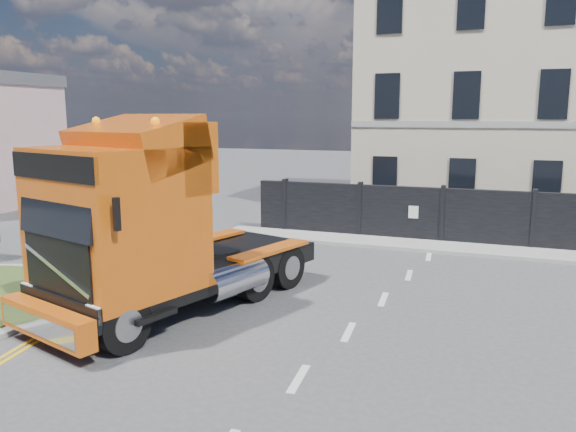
% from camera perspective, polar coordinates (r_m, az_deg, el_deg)
% --- Properties ---
extents(ground, '(120.00, 120.00, 0.00)m').
position_cam_1_polar(ground, '(13.54, -5.78, -9.45)').
color(ground, '#424244').
rests_on(ground, ground).
extents(hoarding_fence, '(18.80, 0.25, 2.00)m').
position_cam_1_polar(hoarding_fence, '(20.76, 22.41, -0.41)').
color(hoarding_fence, black).
rests_on(hoarding_fence, ground).
extents(georgian_building, '(12.30, 10.30, 12.80)m').
position_cam_1_polar(georgian_building, '(27.97, 21.42, 12.01)').
color(georgian_building, beige).
rests_on(georgian_building, ground).
extents(pavement_far, '(20.00, 1.60, 0.12)m').
position_cam_1_polar(pavement_far, '(20.05, 20.74, -3.40)').
color(pavement_far, gray).
rests_on(pavement_far, ground).
extents(truck, '(4.74, 7.82, 4.40)m').
position_cam_1_polar(truck, '(12.90, -14.28, -1.61)').
color(truck, black).
rests_on(truck, ground).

